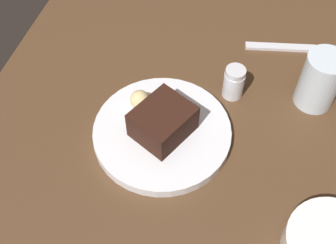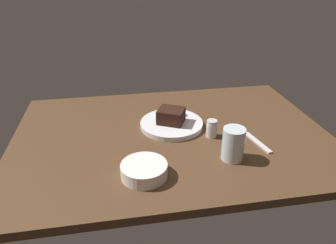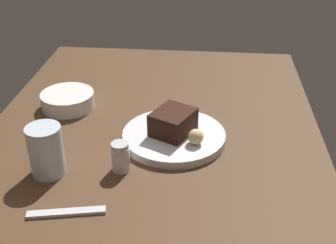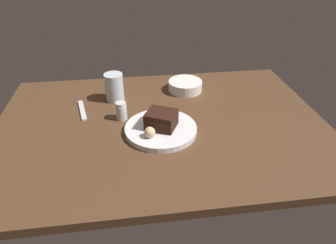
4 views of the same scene
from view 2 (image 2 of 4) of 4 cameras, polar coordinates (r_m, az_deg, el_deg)
dining_table at (r=122.45cm, az=0.70°, el=-2.66°), size 120.00×84.00×3.00cm
dessert_plate at (r=126.24cm, az=0.65°, el=-0.37°), size 25.02×25.02×1.99cm
chocolate_cake_slice at (r=124.22cm, az=0.57°, el=1.14°), size 12.55×11.93×5.70cm
bread_roll at (r=130.43cm, az=2.05°, el=1.97°), size 3.64×3.64×3.64cm
salt_shaker at (r=119.14cm, az=7.91°, el=-1.19°), size 4.04×4.04×6.79cm
water_glass at (r=106.33cm, az=11.71°, el=-3.91°), size 7.44×7.44×11.34cm
side_bowl at (r=98.32cm, az=-4.34°, el=-8.69°), size 14.52×14.52×4.34cm
dessert_spoon at (r=119.73cm, az=15.90°, el=-3.58°), size 4.78×15.06×0.70cm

